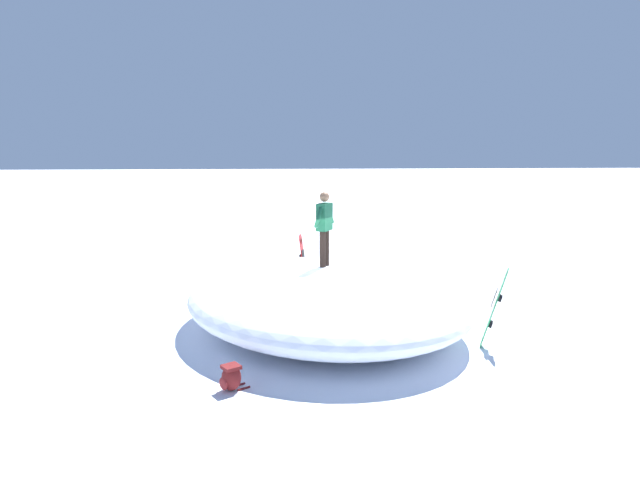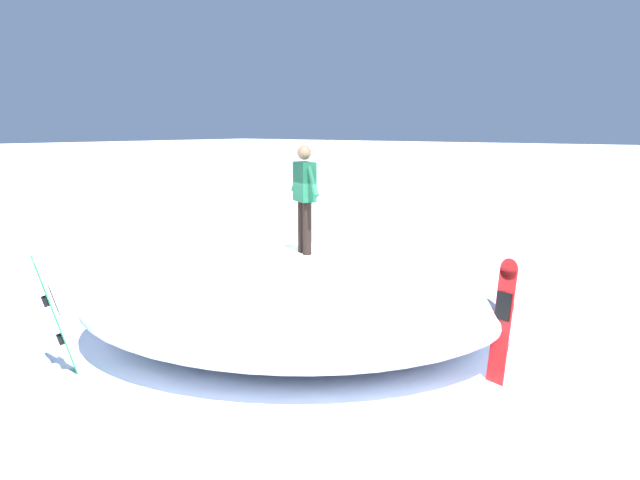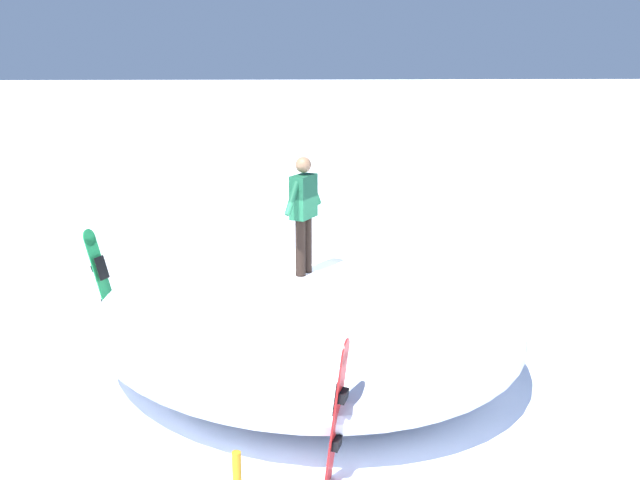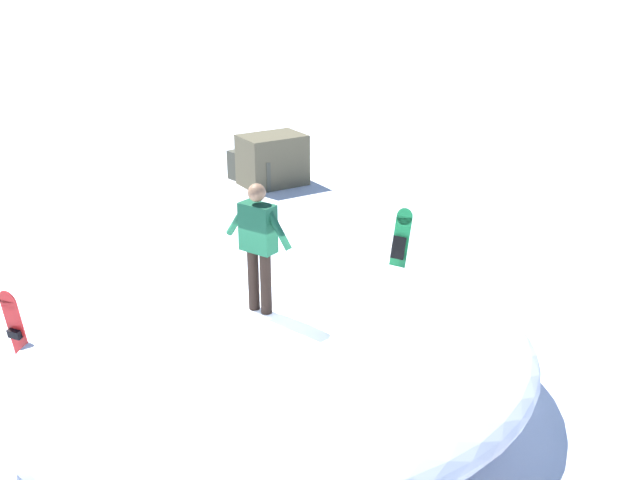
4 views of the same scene
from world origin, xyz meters
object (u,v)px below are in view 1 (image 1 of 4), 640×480
(snowboard_secondary_upright, at_px, (303,262))
(backpack_near, at_px, (231,377))
(snowboarder_standing, at_px, (324,224))
(snowboard_primary_upright, at_px, (495,306))
(trail_marker_pole, at_px, (323,240))

(snowboard_secondary_upright, height_order, backpack_near, snowboard_secondary_upright)
(snowboarder_standing, height_order, snowboard_primary_upright, snowboarder_standing)
(snowboard_primary_upright, height_order, snowboard_secondary_upright, snowboard_primary_upright)
(snowboard_primary_upright, relative_size, trail_marker_pole, 0.85)
(snowboard_secondary_upright, bearing_deg, snowboard_primary_upright, 125.85)
(snowboarder_standing, height_order, snowboard_secondary_upright, snowboarder_standing)
(backpack_near, bearing_deg, snowboard_primary_upright, -163.83)
(snowboarder_standing, xyz_separation_m, trail_marker_pole, (-0.61, -5.90, -1.32))
(snowboard_secondary_upright, xyz_separation_m, trail_marker_pole, (-0.86, -2.75, 0.18))
(snowboarder_standing, bearing_deg, snowboard_primary_upright, 152.34)
(snowboarder_standing, xyz_separation_m, snowboard_primary_upright, (-3.26, 1.71, -1.49))
(trail_marker_pole, bearing_deg, snowboarder_standing, 84.09)
(snowboard_secondary_upright, distance_m, trail_marker_pole, 2.89)
(trail_marker_pole, bearing_deg, backpack_near, 74.51)
(snowboard_primary_upright, height_order, trail_marker_pole, trail_marker_pole)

